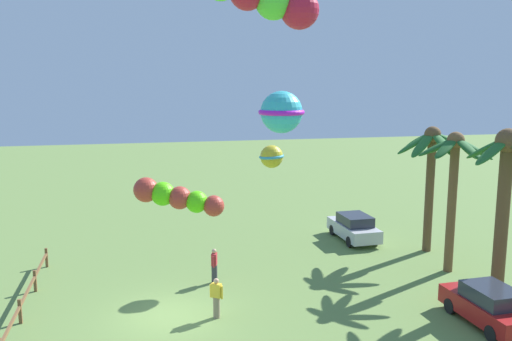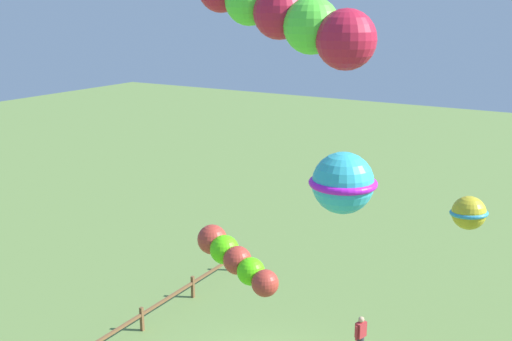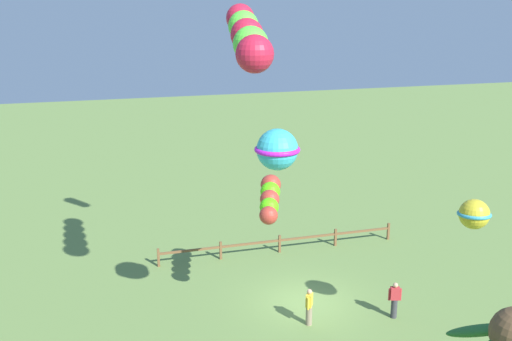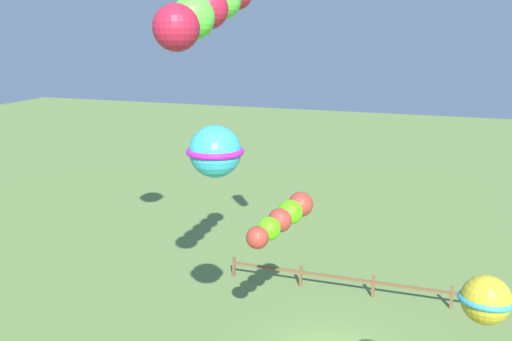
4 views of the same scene
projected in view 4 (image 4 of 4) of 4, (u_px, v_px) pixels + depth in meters
rail_fence at (373, 284)px, 24.59m from camera, size 12.82×0.12×0.95m
kite_ball_0 at (486, 300)px, 12.45m from camera, size 1.46×1.46×1.08m
kite_tube_2 at (205, 11)px, 15.69m from camera, size 1.49×4.32×2.11m
kite_tube_3 at (283, 218)px, 19.00m from camera, size 1.58×3.02×1.30m
kite_ball_5 at (215, 151)px, 15.36m from camera, size 2.13×2.13×1.40m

